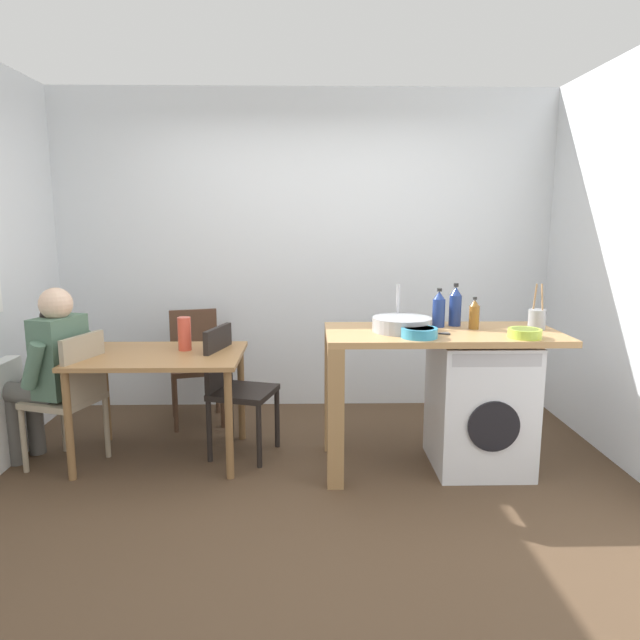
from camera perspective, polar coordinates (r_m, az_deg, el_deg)
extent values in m
plane|color=#4C3826|center=(3.56, -1.55, -17.14)|extent=(5.46, 5.46, 0.00)
cube|color=silver|center=(4.92, -1.50, 6.84)|extent=(4.60, 0.10, 2.70)
cube|color=#9E7042|center=(3.96, -15.83, -3.48)|extent=(1.10, 0.76, 0.03)
cylinder|color=brown|center=(3.93, -23.98, -9.74)|extent=(0.05, 0.05, 0.71)
cylinder|color=brown|center=(3.66, -9.14, -10.39)|extent=(0.05, 0.05, 0.71)
cylinder|color=brown|center=(4.51, -20.76, -6.99)|extent=(0.05, 0.05, 0.71)
cylinder|color=brown|center=(4.28, -7.93, -7.32)|extent=(0.05, 0.05, 0.71)
cube|color=gray|center=(4.14, -24.39, -7.36)|extent=(0.50, 0.50, 0.04)
cube|color=gray|center=(3.97, -22.66, -4.60)|extent=(0.15, 0.37, 0.45)
cylinder|color=gray|center=(4.21, -27.68, -10.59)|extent=(0.04, 0.04, 0.45)
cylinder|color=gray|center=(4.45, -24.41, -9.21)|extent=(0.04, 0.04, 0.45)
cylinder|color=gray|center=(3.97, -23.89, -11.49)|extent=(0.04, 0.04, 0.45)
cylinder|color=gray|center=(4.23, -20.68, -9.95)|extent=(0.04, 0.04, 0.45)
cube|color=black|center=(3.98, -7.71, -7.22)|extent=(0.50, 0.50, 0.04)
cube|color=black|center=(3.99, -10.18, -3.89)|extent=(0.14, 0.37, 0.45)
cylinder|color=black|center=(4.15, -4.34, -9.71)|extent=(0.04, 0.04, 0.45)
cylinder|color=black|center=(3.83, -6.16, -11.44)|extent=(0.04, 0.04, 0.45)
cylinder|color=black|center=(4.28, -8.96, -9.19)|extent=(0.04, 0.04, 0.45)
cylinder|color=black|center=(3.97, -11.10, -10.80)|extent=(0.04, 0.04, 0.45)
cube|color=#4C3323|center=(4.67, -12.33, -4.77)|extent=(0.49, 0.49, 0.04)
cube|color=#4C3323|center=(4.79, -12.59, -1.63)|extent=(0.38, 0.13, 0.45)
cylinder|color=#4C3323|center=(4.57, -9.79, -7.93)|extent=(0.04, 0.04, 0.45)
cylinder|color=#4C3323|center=(4.55, -14.34, -8.20)|extent=(0.04, 0.04, 0.45)
cylinder|color=#4C3323|center=(4.92, -10.29, -6.67)|extent=(0.04, 0.04, 0.45)
cylinder|color=#4C3323|center=(4.89, -14.51, -6.91)|extent=(0.04, 0.04, 0.45)
cylinder|color=#595651|center=(4.38, -28.36, -9.87)|extent=(0.11, 0.11, 0.45)
cylinder|color=#595651|center=(4.50, -26.72, -9.21)|extent=(0.11, 0.11, 0.45)
cylinder|color=#595651|center=(4.19, -27.12, -6.69)|extent=(0.42, 0.26, 0.14)
cylinder|color=#595651|center=(4.31, -25.46, -6.09)|extent=(0.42, 0.26, 0.14)
cube|color=#4C6B56|center=(4.07, -24.70, -3.32)|extent=(0.30, 0.39, 0.52)
cylinder|color=#4C6B56|center=(3.94, -26.92, -4.13)|extent=(0.21, 0.14, 0.31)
cylinder|color=#4C6B56|center=(4.24, -23.01, -2.88)|extent=(0.21, 0.14, 0.31)
sphere|color=beige|center=(4.01, -25.06, 1.49)|extent=(0.21, 0.21, 0.21)
sphere|color=black|center=(4.06, -25.60, 0.36)|extent=(0.12, 0.12, 0.12)
cube|color=tan|center=(3.73, 12.20, -1.39)|extent=(1.50, 0.68, 0.04)
cube|color=#A07749|center=(3.48, 1.59, -9.87)|extent=(0.10, 0.10, 0.88)
cube|color=#A07749|center=(4.03, 1.19, -7.06)|extent=(0.10, 0.10, 0.88)
cube|color=silver|center=(3.92, 15.72, -8.11)|extent=(0.60, 0.60, 0.86)
cylinder|color=black|center=(3.66, 17.08, -10.20)|extent=(0.32, 0.02, 0.32)
cube|color=#B2B2B7|center=(3.55, 17.39, -3.88)|extent=(0.54, 0.01, 0.08)
cylinder|color=#9EA0A5|center=(3.67, 8.25, -0.43)|extent=(0.38, 0.38, 0.09)
cylinder|color=#B2B2B7|center=(3.83, 7.85, 1.46)|extent=(0.02, 0.02, 0.28)
cylinder|color=navy|center=(3.85, 11.85, 0.70)|extent=(0.08, 0.08, 0.19)
cone|color=navy|center=(3.84, 11.91, 2.46)|extent=(0.07, 0.07, 0.05)
cylinder|color=#262626|center=(3.83, 11.93, 3.00)|extent=(0.03, 0.03, 0.02)
cylinder|color=navy|center=(3.92, 13.44, 0.94)|extent=(0.08, 0.08, 0.21)
cone|color=navy|center=(3.90, 13.52, 2.86)|extent=(0.07, 0.07, 0.06)
cylinder|color=#262626|center=(3.89, 13.55, 3.45)|extent=(0.03, 0.03, 0.02)
cylinder|color=brown|center=(3.84, 15.25, 0.25)|extent=(0.07, 0.07, 0.15)
cone|color=brown|center=(3.82, 15.32, 1.69)|extent=(0.06, 0.06, 0.04)
cylinder|color=#262626|center=(3.82, 15.34, 2.13)|extent=(0.03, 0.03, 0.02)
cylinder|color=teal|center=(3.49, 9.96, -1.26)|extent=(0.22, 0.22, 0.06)
cylinder|color=#1E546B|center=(3.49, 9.97, -1.01)|extent=(0.18, 0.18, 0.03)
cylinder|color=gray|center=(3.96, 20.99, 0.06)|extent=(0.11, 0.11, 0.13)
cylinder|color=#99724C|center=(3.94, 20.83, 2.16)|extent=(0.01, 0.04, 0.18)
cylinder|color=#99724C|center=(3.93, 21.46, 2.11)|extent=(0.01, 0.05, 0.18)
cylinder|color=#A8C63D|center=(3.65, 19.92, -1.27)|extent=(0.20, 0.20, 0.05)
cylinder|color=olive|center=(3.65, 19.93, -1.05)|extent=(0.16, 0.16, 0.03)
cylinder|color=#D84C38|center=(4.00, -13.48, -1.35)|extent=(0.09, 0.09, 0.23)
cube|color=#B2B2B7|center=(3.62, 11.81, -1.34)|extent=(0.15, 0.06, 0.01)
cube|color=#262628|center=(3.62, 11.81, -1.34)|extent=(0.15, 0.06, 0.01)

